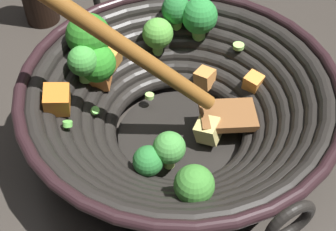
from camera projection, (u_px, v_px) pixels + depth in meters
The scene contains 3 objects.
ground_plane at pixel (179, 139), 0.60m from camera, with size 4.00×4.00×0.00m, color #332D28.
wok at pixel (177, 101), 0.55m from camera, with size 0.38×0.38×0.26m.
garlic_bulb at pixel (228, 17), 0.75m from camera, with size 0.04×0.04×0.04m, color silver.
Camera 1 is at (-0.36, -0.11, 0.47)m, focal length 48.59 mm.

